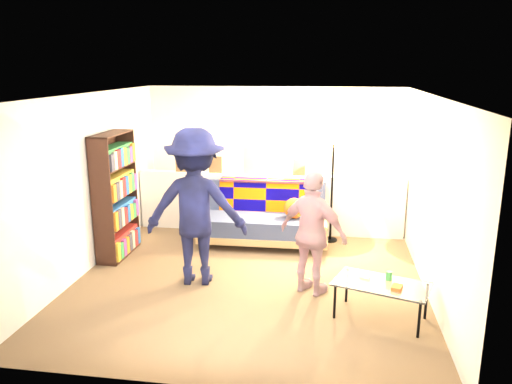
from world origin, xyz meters
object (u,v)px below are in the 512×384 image
(person_left, at_px, (196,207))
(coffee_table, at_px, (382,286))
(futon_sofa, at_px, (266,218))
(bookshelf, at_px, (116,200))
(floor_lamp, at_px, (333,170))
(person_right, at_px, (313,234))

(person_left, bearing_deg, coffee_table, 157.82)
(futon_sofa, bearing_deg, bookshelf, -157.94)
(bookshelf, distance_m, coffee_table, 3.99)
(coffee_table, distance_m, person_left, 2.46)
(bookshelf, relative_size, floor_lamp, 1.11)
(bookshelf, bearing_deg, person_left, -27.37)
(futon_sofa, xyz_separation_m, coffee_table, (1.60, -2.26, -0.00))
(futon_sofa, distance_m, person_right, 1.92)
(person_left, bearing_deg, futon_sofa, -119.19)
(coffee_table, bearing_deg, person_right, 145.06)
(coffee_table, height_order, person_right, person_right)
(futon_sofa, distance_m, floor_lamp, 1.31)
(coffee_table, bearing_deg, bookshelf, 159.19)
(coffee_table, xyz_separation_m, person_left, (-2.29, 0.68, 0.61))
(futon_sofa, bearing_deg, person_right, -64.65)
(bookshelf, relative_size, person_left, 0.91)
(person_right, bearing_deg, bookshelf, 12.59)
(coffee_table, xyz_separation_m, person_right, (-0.79, 0.55, 0.38))
(person_right, bearing_deg, floor_lamp, -67.47)
(futon_sofa, bearing_deg, floor_lamp, 14.01)
(futon_sofa, relative_size, person_left, 1.00)
(futon_sofa, xyz_separation_m, bookshelf, (-2.10, -0.85, 0.45))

